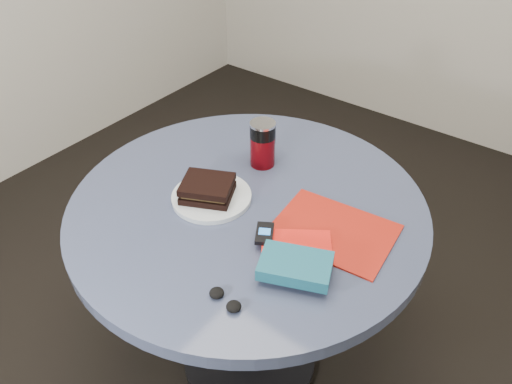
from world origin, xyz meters
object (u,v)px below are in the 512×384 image
Objects in this scene: table at (248,244)px; soda_can at (263,144)px; red_book at (296,247)px; sandwich at (207,189)px; plate at (212,197)px; headphones at (225,300)px; novel at (295,266)px; pepper_grinder at (268,147)px; magazine at (333,231)px; mp3_player at (265,233)px.

table is 0.31m from soda_can.
sandwich is at bearing 141.48° from red_book.
sandwich is (-0.01, -0.01, 0.03)m from plate.
sandwich reaches higher than headphones.
table is at bearing 30.84° from sandwich.
novel reaches higher than headphones.
soda_can reaches higher than table.
magazine is at bearing -26.00° from pepper_grinder.
table is at bearing 125.33° from red_book.
plate is 0.37m from headphones.
soda_can is 0.84× the size of red_book.
soda_can is at bearing 127.18° from mp3_player.
plate is 2.42× the size of headphones.
red_book is (0.31, -0.02, -0.03)m from sandwich.
novel is at bearing -44.38° from soda_can.
novel is (0.35, -0.10, 0.03)m from plate.
table is 11.47× the size of mp3_player.
table is 6.04× the size of novel.
magazine is at bearing 47.95° from mp3_player.
plate is at bearing -92.91° from soda_can.
novel is (0.26, -0.15, 0.20)m from table.
red_book is 1.86× the size of headphones.
red_book reaches higher than plate.
red_book is at bearing 98.88° from novel.
headphones reaches higher than table.
headphones is at bearing -77.63° from mp3_player.
sandwich is 0.37m from novel.
mp3_player is (0.21, -0.27, -0.05)m from soda_can.
plate is 0.03m from sandwich.
pepper_grinder is 1.22× the size of mp3_player.
soda_can is 1.66× the size of mp3_player.
headphones is (-0.08, -0.35, 0.01)m from magazine.
headphones is (0.25, -0.49, -0.06)m from soda_can.
sandwich reaches higher than novel.
headphones is (-0.04, -0.23, -0.00)m from red_book.
soda_can is at bearing -104.58° from pepper_grinder.
magazine is 0.12m from red_book.
soda_can is 0.39m from red_book.
novel is (0.04, -0.07, 0.02)m from red_book.
plate is at bearing 135.52° from headphones.
sandwich is 2.00× the size of mp3_player.
red_book reaches higher than table.
red_book is 1.98× the size of mp3_player.
plate is 1.29× the size of sandwich.
plate is 0.74× the size of magazine.
pepper_grinder is 0.62× the size of red_book.
table is 5.75× the size of sandwich.
novel is (0.34, -0.33, -0.04)m from soda_can.
table is 4.46× the size of plate.
soda_can is at bearing 113.49° from novel.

